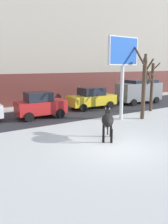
{
  "coord_description": "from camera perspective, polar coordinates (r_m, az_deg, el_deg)",
  "views": [
    {
      "loc": [
        -6.62,
        -7.46,
        3.72
      ],
      "look_at": [
        0.14,
        3.14,
        1.1
      ],
      "focal_mm": 35.96,
      "sensor_mm": 36.0,
      "label": 1
    }
  ],
  "objects": [
    {
      "name": "car_red_hatchback",
      "position": [
        16.46,
        -11.03,
        1.79
      ],
      "size": [
        3.56,
        2.03,
        1.86
      ],
      "color": "red",
      "rests_on": "ground"
    },
    {
      "name": "building_facade",
      "position": [
        23.81,
        -17.0,
        17.95
      ],
      "size": [
        44.0,
        6.1,
        13.0
      ],
      "color": "#A39989",
      "rests_on": "ground"
    },
    {
      "name": "bare_tree_far_back",
      "position": [
        18.37,
        15.16,
        7.18
      ],
      "size": [
        1.06,
        0.69,
        4.59
      ],
      "color": "#4C3828",
      "rests_on": "ground"
    },
    {
      "name": "billboard",
      "position": [
        15.52,
        9.91,
        13.8
      ],
      "size": [
        2.53,
        0.33,
        5.56
      ],
      "color": "silver",
      "rests_on": "ground"
    },
    {
      "name": "cow_black",
      "position": [
        11.42,
        6.02,
        -2.11
      ],
      "size": [
        1.49,
        1.75,
        1.54
      ],
      "color": "black",
      "rests_on": "ground"
    },
    {
      "name": "car_yellow_sedan",
      "position": [
        19.67,
        1.98,
        3.55
      ],
      "size": [
        4.27,
        2.11,
        1.84
      ],
      "color": "gold",
      "rests_on": "ground"
    },
    {
      "name": "bare_tree_left_lot",
      "position": [
        19.2,
        16.77,
        6.54
      ],
      "size": [
        1.42,
        0.91,
        3.94
      ],
      "color": "#4C3828",
      "rests_on": "ground"
    },
    {
      "name": "road_strip",
      "position": [
        17.28,
        -9.19,
        -0.8
      ],
      "size": [
        60.0,
        5.6,
        0.01
      ],
      "primitive_type": "cube",
      "color": "#333338",
      "rests_on": "ground"
    },
    {
      "name": "ground_plane",
      "position": [
        10.65,
        8.58,
        -8.82
      ],
      "size": [
        120.0,
        120.0,
        0.0
      ],
      "primitive_type": "plane",
      "color": "white"
    },
    {
      "name": "car_grey_van",
      "position": [
        23.03,
        13.84,
        5.26
      ],
      "size": [
        4.67,
        2.26,
        2.32
      ],
      "color": "slate",
      "rests_on": "ground"
    },
    {
      "name": "pedestrian_near_billboard",
      "position": [
        21.74,
        -1.28,
        4.27
      ],
      "size": [
        0.36,
        0.24,
        1.73
      ],
      "color": "#282833",
      "rests_on": "ground"
    },
    {
      "name": "bare_tree_right_lot",
      "position": [
        16.12,
        14.93,
        6.44
      ],
      "size": [
        1.12,
        1.14,
        4.95
      ],
      "color": "#4C3828",
      "rests_on": "ground"
    }
  ]
}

